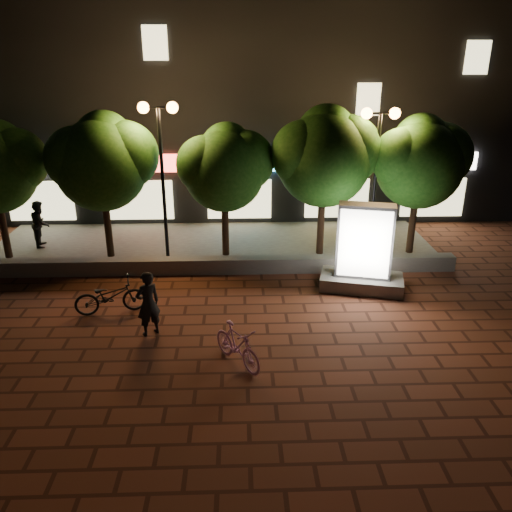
{
  "coord_description": "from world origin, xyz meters",
  "views": [
    {
      "loc": [
        0.97,
        -11.34,
        6.65
      ],
      "look_at": [
        1.42,
        1.5,
        1.55
      ],
      "focal_mm": 35.91,
      "sensor_mm": 36.0,
      "label": 1
    }
  ],
  "objects_px": {
    "tree_mid": "(225,165)",
    "pedestrian": "(41,224)",
    "street_lamp_right": "(378,145)",
    "scooter_parked": "(110,296)",
    "ad_kiosk": "(363,255)",
    "street_lamp_left": "(160,142)",
    "scooter_pink": "(237,345)",
    "rider": "(148,304)",
    "tree_left": "(103,159)",
    "tree_right": "(326,154)",
    "tree_far_right": "(421,159)"
  },
  "relations": [
    {
      "from": "street_lamp_right",
      "to": "scooter_pink",
      "type": "bearing_deg",
      "value": -125.23
    },
    {
      "from": "scooter_pink",
      "to": "rider",
      "type": "distance_m",
      "value": 2.67
    },
    {
      "from": "ad_kiosk",
      "to": "street_lamp_left",
      "type": "bearing_deg",
      "value": 157.48
    },
    {
      "from": "street_lamp_left",
      "to": "ad_kiosk",
      "type": "bearing_deg",
      "value": -22.52
    },
    {
      "from": "scooter_parked",
      "to": "pedestrian",
      "type": "distance_m",
      "value": 6.37
    },
    {
      "from": "street_lamp_right",
      "to": "scooter_pink",
      "type": "height_order",
      "value": "street_lamp_right"
    },
    {
      "from": "street_lamp_left",
      "to": "scooter_parked",
      "type": "height_order",
      "value": "street_lamp_left"
    },
    {
      "from": "scooter_pink",
      "to": "rider",
      "type": "bearing_deg",
      "value": 110.77
    },
    {
      "from": "tree_far_right",
      "to": "scooter_parked",
      "type": "height_order",
      "value": "tree_far_right"
    },
    {
      "from": "street_lamp_right",
      "to": "street_lamp_left",
      "type": "bearing_deg",
      "value": 180.0
    },
    {
      "from": "scooter_pink",
      "to": "tree_left",
      "type": "bearing_deg",
      "value": 86.62
    },
    {
      "from": "tree_right",
      "to": "rider",
      "type": "height_order",
      "value": "tree_right"
    },
    {
      "from": "tree_mid",
      "to": "ad_kiosk",
      "type": "height_order",
      "value": "tree_mid"
    },
    {
      "from": "tree_far_right",
      "to": "pedestrian",
      "type": "relative_size",
      "value": 2.82
    },
    {
      "from": "scooter_pink",
      "to": "street_lamp_left",
      "type": "bearing_deg",
      "value": 74.18
    },
    {
      "from": "tree_right",
      "to": "pedestrian",
      "type": "relative_size",
      "value": 3.0
    },
    {
      "from": "rider",
      "to": "pedestrian",
      "type": "xyz_separation_m",
      "value": [
        -4.88,
        6.4,
        0.07
      ]
    },
    {
      "from": "street_lamp_left",
      "to": "scooter_pink",
      "type": "distance_m",
      "value": 7.79
    },
    {
      "from": "ad_kiosk",
      "to": "rider",
      "type": "relative_size",
      "value": 1.55
    },
    {
      "from": "tree_right",
      "to": "tree_far_right",
      "type": "xyz_separation_m",
      "value": [
        3.2,
        -0.0,
        -0.2
      ]
    },
    {
      "from": "tree_left",
      "to": "tree_mid",
      "type": "relative_size",
      "value": 1.09
    },
    {
      "from": "pedestrian",
      "to": "scooter_parked",
      "type": "bearing_deg",
      "value": -156.09
    },
    {
      "from": "street_lamp_left",
      "to": "ad_kiosk",
      "type": "relative_size",
      "value": 1.95
    },
    {
      "from": "pedestrian",
      "to": "tree_right",
      "type": "bearing_deg",
      "value": -107.11
    },
    {
      "from": "ad_kiosk",
      "to": "scooter_parked",
      "type": "bearing_deg",
      "value": -169.58
    },
    {
      "from": "tree_far_right",
      "to": "street_lamp_right",
      "type": "relative_size",
      "value": 0.96
    },
    {
      "from": "ad_kiosk",
      "to": "rider",
      "type": "bearing_deg",
      "value": -157.15
    },
    {
      "from": "tree_mid",
      "to": "tree_far_right",
      "type": "bearing_deg",
      "value": 0.0
    },
    {
      "from": "tree_left",
      "to": "street_lamp_right",
      "type": "height_order",
      "value": "street_lamp_right"
    },
    {
      "from": "tree_mid",
      "to": "pedestrian",
      "type": "height_order",
      "value": "tree_mid"
    },
    {
      "from": "tree_far_right",
      "to": "scooter_pink",
      "type": "distance_m",
      "value": 9.6
    },
    {
      "from": "street_lamp_left",
      "to": "street_lamp_right",
      "type": "relative_size",
      "value": 1.04
    },
    {
      "from": "scooter_parked",
      "to": "rider",
      "type": "bearing_deg",
      "value": -146.78
    },
    {
      "from": "tree_far_right",
      "to": "rider",
      "type": "bearing_deg",
      "value": -147.51
    },
    {
      "from": "tree_mid",
      "to": "street_lamp_right",
      "type": "bearing_deg",
      "value": -3.04
    },
    {
      "from": "ad_kiosk",
      "to": "pedestrian",
      "type": "distance_m",
      "value": 11.53
    },
    {
      "from": "ad_kiosk",
      "to": "scooter_pink",
      "type": "distance_m",
      "value": 5.49
    },
    {
      "from": "street_lamp_left",
      "to": "pedestrian",
      "type": "relative_size",
      "value": 3.07
    },
    {
      "from": "tree_right",
      "to": "rider",
      "type": "bearing_deg",
      "value": -134.14
    },
    {
      "from": "tree_left",
      "to": "tree_far_right",
      "type": "height_order",
      "value": "tree_left"
    },
    {
      "from": "scooter_pink",
      "to": "scooter_parked",
      "type": "height_order",
      "value": "scooter_parked"
    },
    {
      "from": "tree_left",
      "to": "rider",
      "type": "distance_m",
      "value": 6.3
    },
    {
      "from": "tree_left",
      "to": "street_lamp_right",
      "type": "xyz_separation_m",
      "value": [
        8.95,
        -0.26,
        0.45
      ]
    },
    {
      "from": "tree_mid",
      "to": "rider",
      "type": "height_order",
      "value": "tree_mid"
    },
    {
      "from": "street_lamp_right",
      "to": "ad_kiosk",
      "type": "relative_size",
      "value": 1.87
    },
    {
      "from": "tree_left",
      "to": "tree_right",
      "type": "distance_m",
      "value": 7.3
    },
    {
      "from": "ad_kiosk",
      "to": "tree_left",
      "type": "bearing_deg",
      "value": 160.84
    },
    {
      "from": "street_lamp_right",
      "to": "scooter_parked",
      "type": "height_order",
      "value": "street_lamp_right"
    },
    {
      "from": "rider",
      "to": "scooter_pink",
      "type": "bearing_deg",
      "value": 112.9
    },
    {
      "from": "street_lamp_right",
      "to": "ad_kiosk",
      "type": "bearing_deg",
      "value": -108.36
    }
  ]
}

